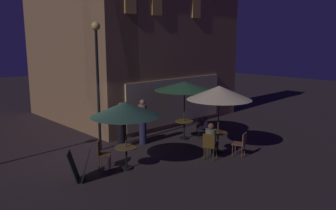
# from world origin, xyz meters

# --- Properties ---
(ground_plane) EXTENTS (60.00, 60.00, 0.00)m
(ground_plane) POSITION_xyz_m (0.00, 0.00, 0.00)
(ground_plane) COLOR #312528
(cafe_building) EXTENTS (8.44, 8.02, 7.71)m
(cafe_building) POSITION_xyz_m (3.87, 3.56, 3.85)
(cafe_building) COLOR #A1734E
(cafe_building) RESTS_ON ground
(street_lamp_near_corner) EXTENTS (0.31, 0.31, 4.69)m
(street_lamp_near_corner) POSITION_xyz_m (0.53, 0.67, 3.17)
(street_lamp_near_corner) COLOR black
(street_lamp_near_corner) RESTS_ON ground
(menu_sandwich_board) EXTENTS (0.84, 0.81, 0.88)m
(menu_sandwich_board) POSITION_xyz_m (-1.43, -1.35, 0.45)
(menu_sandwich_board) COLOR black
(menu_sandwich_board) RESTS_ON ground
(cafe_table_0) EXTENTS (0.73, 0.73, 0.73)m
(cafe_table_0) POSITION_xyz_m (0.12, -1.53, 0.53)
(cafe_table_0) COLOR black
(cafe_table_0) RESTS_ON ground
(cafe_table_1) EXTENTS (0.67, 0.67, 0.77)m
(cafe_table_1) POSITION_xyz_m (3.50, -2.52, 0.54)
(cafe_table_1) COLOR black
(cafe_table_1) RESTS_ON ground
(cafe_table_2) EXTENTS (0.75, 0.75, 0.77)m
(cafe_table_2) POSITION_xyz_m (3.87, -0.45, 0.57)
(cafe_table_2) COLOR black
(cafe_table_2) RESTS_ON ground
(patio_umbrella_0) EXTENTS (2.16, 2.16, 2.18)m
(patio_umbrella_0) POSITION_xyz_m (0.12, -1.53, 1.94)
(patio_umbrella_0) COLOR black
(patio_umbrella_0) RESTS_ON ground
(patio_umbrella_1) EXTENTS (2.32, 2.32, 2.46)m
(patio_umbrella_1) POSITION_xyz_m (3.50, -2.52, 2.21)
(patio_umbrella_1) COLOR black
(patio_umbrella_1) RESTS_ON ground
(patio_umbrella_2) EXTENTS (2.47, 2.47, 2.41)m
(patio_umbrella_2) POSITION_xyz_m (3.87, -0.45, 2.22)
(patio_umbrella_2) COLOR black
(patio_umbrella_2) RESTS_ON ground
(cafe_chair_0) EXTENTS (0.56, 0.56, 0.94)m
(cafe_chair_0) POSITION_xyz_m (-0.46, -1.01, 0.57)
(cafe_chair_0) COLOR brown
(cafe_chair_0) RESTS_ON ground
(cafe_chair_1) EXTENTS (0.54, 0.54, 0.93)m
(cafe_chair_1) POSITION_xyz_m (2.67, -2.82, 0.56)
(cafe_chair_1) COLOR #563B15
(cafe_chair_1) RESTS_ON ground
(cafe_chair_2) EXTENTS (0.54, 0.54, 0.85)m
(cafe_chair_2) POSITION_xyz_m (3.77, -3.34, 0.52)
(cafe_chair_2) COLOR brown
(cafe_chair_2) RESTS_ON ground
(cafe_chair_3) EXTENTS (0.53, 0.53, 0.89)m
(cafe_chair_3) POSITION_xyz_m (4.59, -0.90, 0.53)
(cafe_chair_3) COLOR black
(cafe_chair_3) RESTS_ON ground
(patron_seated_0) EXTENTS (0.55, 0.47, 1.28)m
(patron_seated_0) POSITION_xyz_m (2.80, -2.77, 0.72)
(patron_seated_0) COLOR black
(patron_seated_0) RESTS_ON ground
(patron_standing_1) EXTENTS (0.37, 0.37, 1.75)m
(patron_standing_1) POSITION_xyz_m (1.33, 0.43, 0.87)
(patron_standing_1) COLOR black
(patron_standing_1) RESTS_ON ground
(patron_standing_2) EXTENTS (0.34, 0.34, 1.79)m
(patron_standing_2) POSITION_xyz_m (2.19, 0.19, 0.90)
(patron_standing_2) COLOR #2D2C50
(patron_standing_2) RESTS_ON ground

